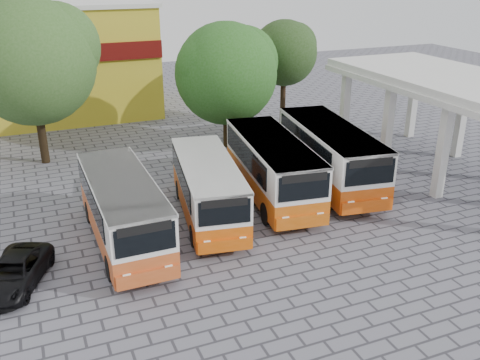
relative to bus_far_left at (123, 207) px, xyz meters
name	(u,v)px	position (x,y,z in m)	size (l,w,h in m)	color
ground	(319,242)	(7.56, -2.99, -1.67)	(90.00, 90.00, 0.00)	slate
terminal_shelter	(460,87)	(18.06, 1.01, 3.25)	(6.80, 15.80, 5.40)	silver
shophouse_block	(12,61)	(-3.44, 22.99, 2.49)	(20.40, 10.40, 8.30)	gold
bus_far_left	(123,207)	(0.00, 0.00, 0.00)	(2.52, 8.01, 2.88)	#C04E1D
bus_centre_left	(208,186)	(4.00, 0.91, -0.07)	(3.56, 7.96, 2.76)	#D35207
bus_centre_right	(272,165)	(7.67, 1.85, 0.09)	(3.64, 8.69, 3.03)	#C6540A
bus_far_right	(330,152)	(11.16, 2.21, 0.16)	(3.91, 9.08, 3.16)	#CD4809
tree_left	(32,57)	(-2.32, 11.64, 4.44)	(7.37, 7.02, 9.39)	black
tree_middle	(227,70)	(8.59, 10.25, 3.20)	(6.54, 6.22, 7.77)	#312311
tree_right	(285,51)	(13.91, 13.02, 3.65)	(4.70, 4.48, 7.42)	#372517
parked_car	(14,273)	(-4.36, -1.63, -1.12)	(1.83, 3.96, 1.10)	black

